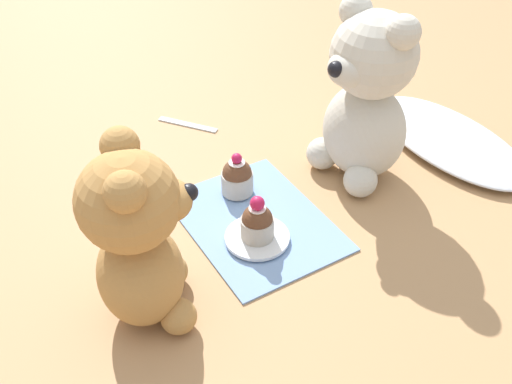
# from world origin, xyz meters

# --- Properties ---
(ground_plane) EXTENTS (4.00, 4.00, 0.00)m
(ground_plane) POSITION_xyz_m (0.00, 0.00, 0.00)
(ground_plane) COLOR tan
(knitted_placemat) EXTENTS (0.24, 0.18, 0.01)m
(knitted_placemat) POSITION_xyz_m (0.00, 0.00, 0.00)
(knitted_placemat) COLOR #7A9ED1
(knitted_placemat) RESTS_ON ground_plane
(tulle_cloth) EXTENTS (0.31, 0.15, 0.02)m
(tulle_cloth) POSITION_xyz_m (0.00, 0.37, 0.01)
(tulle_cloth) COLOR silver
(tulle_cloth) RESTS_ON ground_plane
(teddy_bear_cream) EXTENTS (0.14, 0.14, 0.27)m
(teddy_bear_cream) POSITION_xyz_m (-0.02, 0.20, 0.13)
(teddy_bear_cream) COLOR beige
(teddy_bear_cream) RESTS_ON ground_plane
(teddy_bear_tan) EXTENTS (0.14, 0.14, 0.23)m
(teddy_bear_tan) POSITION_xyz_m (0.07, -0.19, 0.12)
(teddy_bear_tan) COLOR #B78447
(teddy_bear_tan) RESTS_ON ground_plane
(cupcake_near_cream_bear) EXTENTS (0.05, 0.05, 0.07)m
(cupcake_near_cream_bear) POSITION_xyz_m (-0.07, 0.01, 0.03)
(cupcake_near_cream_bear) COLOR #B2ADA3
(cupcake_near_cream_bear) RESTS_ON knitted_placemat
(saucer_plate) EXTENTS (0.09, 0.09, 0.01)m
(saucer_plate) POSITION_xyz_m (0.03, -0.02, 0.01)
(saucer_plate) COLOR silver
(saucer_plate) RESTS_ON knitted_placemat
(cupcake_near_tan_bear) EXTENTS (0.04, 0.04, 0.07)m
(cupcake_near_tan_bear) POSITION_xyz_m (0.03, -0.02, 0.04)
(cupcake_near_tan_bear) COLOR #B2ADA3
(cupcake_near_tan_bear) RESTS_ON saucer_plate
(teaspoon) EXTENTS (0.09, 0.08, 0.01)m
(teaspoon) POSITION_xyz_m (-0.28, 0.03, 0.00)
(teaspoon) COLOR silver
(teaspoon) RESTS_ON ground_plane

